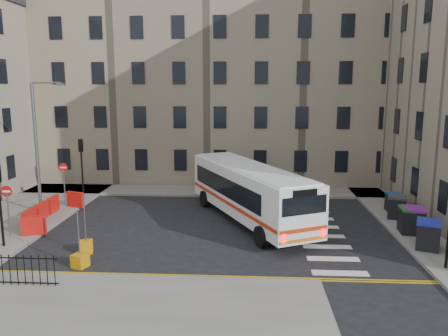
# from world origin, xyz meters

# --- Properties ---
(ground) EXTENTS (120.00, 120.00, 0.00)m
(ground) POSITION_xyz_m (0.00, 0.00, 0.00)
(ground) COLOR black
(ground) RESTS_ON ground
(pavement_north) EXTENTS (36.00, 3.20, 0.15)m
(pavement_north) POSITION_xyz_m (-6.00, 8.60, 0.07)
(pavement_north) COLOR slate
(pavement_north) RESTS_ON ground
(pavement_east) EXTENTS (2.40, 26.00, 0.15)m
(pavement_east) POSITION_xyz_m (9.00, 4.00, 0.07)
(pavement_east) COLOR slate
(pavement_east) RESTS_ON ground
(pavement_west) EXTENTS (6.00, 22.00, 0.15)m
(pavement_west) POSITION_xyz_m (-14.00, 1.00, 0.07)
(pavement_west) COLOR slate
(pavement_west) RESTS_ON ground
(pavement_sw) EXTENTS (20.00, 6.00, 0.15)m
(pavement_sw) POSITION_xyz_m (-7.00, -10.00, 0.07)
(pavement_sw) COLOR slate
(pavement_sw) RESTS_ON ground
(terrace_north) EXTENTS (38.30, 10.80, 17.20)m
(terrace_north) POSITION_xyz_m (-7.00, 15.50, 8.62)
(terrace_north) COLOR gray
(terrace_north) RESTS_ON ground
(traffic_light_nw) EXTENTS (0.28, 0.22, 4.10)m
(traffic_light_nw) POSITION_xyz_m (-12.00, 6.50, 2.87)
(traffic_light_nw) COLOR black
(traffic_light_nw) RESTS_ON pavement_west
(streetlamp) EXTENTS (0.50, 0.22, 8.14)m
(streetlamp) POSITION_xyz_m (-13.00, 2.00, 4.34)
(streetlamp) COLOR #595B5E
(streetlamp) RESTS_ON pavement_west
(no_entry_north) EXTENTS (0.60, 0.08, 3.00)m
(no_entry_north) POSITION_xyz_m (-12.50, 4.50, 2.08)
(no_entry_north) COLOR #595B5E
(no_entry_north) RESTS_ON pavement_west
(no_entry_south) EXTENTS (0.60, 0.08, 3.00)m
(no_entry_south) POSITION_xyz_m (-12.50, -2.50, 2.08)
(no_entry_south) COLOR #595B5E
(no_entry_south) RESTS_ON pavement_west
(roadworks_barriers) EXTENTS (1.66, 6.26, 1.00)m
(roadworks_barriers) POSITION_xyz_m (-11.84, 0.50, 0.65)
(roadworks_barriers) COLOR red
(roadworks_barriers) RESTS_ON pavement_west
(bus) EXTENTS (7.63, 11.92, 3.25)m
(bus) POSITION_xyz_m (0.05, 1.37, 1.88)
(bus) COLOR white
(bus) RESTS_ON ground
(wheelie_bin_a) EXTENTS (1.49, 1.58, 1.39)m
(wheelie_bin_a) POSITION_xyz_m (8.74, -3.13, 0.85)
(wheelie_bin_a) COLOR black
(wheelie_bin_a) RESTS_ON pavement_east
(wheelie_bin_b) EXTENTS (1.34, 1.47, 1.40)m
(wheelie_bin_b) POSITION_xyz_m (8.88, -0.82, 0.86)
(wheelie_bin_b) COLOR black
(wheelie_bin_b) RESTS_ON pavement_east
(wheelie_bin_c) EXTENTS (1.20, 1.35, 1.39)m
(wheelie_bin_c) POSITION_xyz_m (8.72, -0.78, 0.85)
(wheelie_bin_c) COLOR black
(wheelie_bin_c) RESTS_ON pavement_east
(wheelie_bin_d) EXTENTS (1.40, 1.50, 1.35)m
(wheelie_bin_d) POSITION_xyz_m (8.94, 2.02, 0.83)
(wheelie_bin_d) COLOR black
(wheelie_bin_d) RESTS_ON pavement_east
(wheelie_bin_e) EXTENTS (0.93, 1.06, 1.14)m
(wheelie_bin_e) POSITION_xyz_m (9.22, 3.50, 0.73)
(wheelie_bin_e) COLOR black
(wheelie_bin_e) RESTS_ON pavement_east
(bollard_yellow) EXTENTS (0.76, 0.76, 0.60)m
(bollard_yellow) POSITION_xyz_m (-7.72, -4.30, 0.30)
(bollard_yellow) COLOR orange
(bollard_yellow) RESTS_ON ground
(bollard_chevron) EXTENTS (0.78, 0.78, 0.60)m
(bollard_chevron) POSITION_xyz_m (-7.36, -6.00, 0.30)
(bollard_chevron) COLOR #C0800B
(bollard_chevron) RESTS_ON ground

